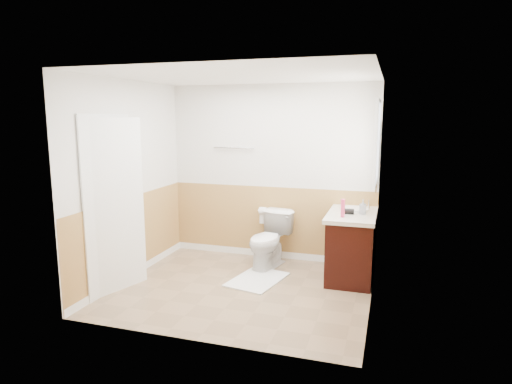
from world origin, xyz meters
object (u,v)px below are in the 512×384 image
(lotion_bottle, at_px, (343,208))
(vanity_cabinet, at_px, (352,246))
(soap_dispenser, at_px, (363,207))
(bath_mat, at_px, (257,280))
(toilet, at_px, (269,240))

(lotion_bottle, bearing_deg, vanity_cabinet, 73.11)
(lotion_bottle, height_order, soap_dispenser, lotion_bottle)
(bath_mat, relative_size, lotion_bottle, 3.64)
(lotion_bottle, bearing_deg, toilet, 161.65)
(bath_mat, height_order, soap_dispenser, soap_dispenser)
(toilet, relative_size, vanity_cabinet, 0.69)
(toilet, xyz_separation_m, vanity_cabinet, (1.12, -0.01, 0.02))
(toilet, bearing_deg, soap_dispenser, 8.20)
(vanity_cabinet, xyz_separation_m, soap_dispenser, (0.12, -0.08, 0.54))
(toilet, height_order, vanity_cabinet, vanity_cabinet)
(soap_dispenser, bearing_deg, lotion_bottle, -131.38)
(bath_mat, bearing_deg, lotion_bottle, 10.84)
(vanity_cabinet, bearing_deg, lotion_bottle, -106.89)
(toilet, height_order, bath_mat, toilet)
(toilet, xyz_separation_m, bath_mat, (0.00, -0.53, -0.37))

